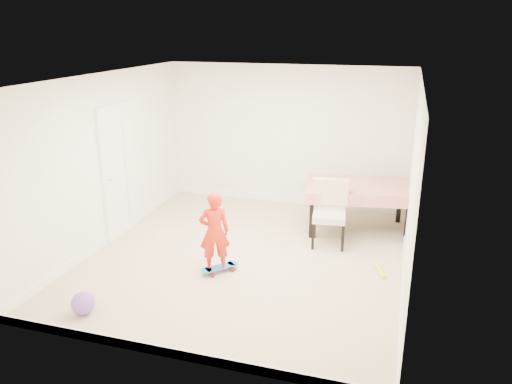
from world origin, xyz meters
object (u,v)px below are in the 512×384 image
(skateboard, at_px, (220,269))
(child, at_px, (215,234))
(dining_table, at_px, (357,207))
(dining_chair, at_px, (329,214))
(balloon, at_px, (83,303))

(skateboard, relative_size, child, 0.50)
(dining_table, distance_m, child, 2.72)
(dining_chair, xyz_separation_m, skateboard, (-1.29, -1.36, -0.46))
(dining_table, height_order, dining_chair, dining_chair)
(skateboard, bearing_deg, dining_table, 4.20)
(dining_table, bearing_deg, child, -138.38)
(dining_table, relative_size, child, 1.48)
(dining_chair, distance_m, skateboard, 1.93)
(dining_table, height_order, balloon, dining_table)
(child, bearing_deg, dining_table, -156.50)
(dining_chair, xyz_separation_m, balloon, (-2.46, -2.81, -0.36))
(dining_chair, height_order, child, child)
(dining_chair, bearing_deg, dining_table, 57.29)
(skateboard, height_order, child, child)
(dining_table, distance_m, skateboard, 2.69)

